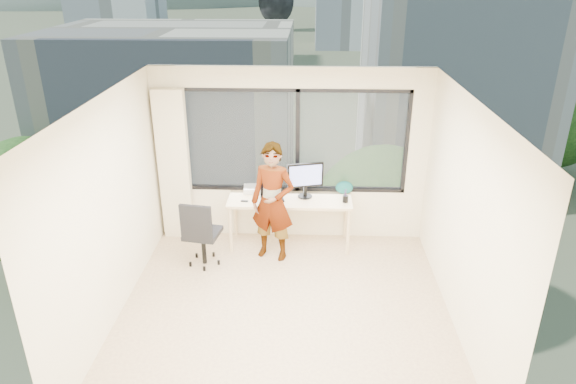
# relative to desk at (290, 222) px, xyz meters

# --- Properties ---
(floor) EXTENTS (4.00, 4.00, 0.01)m
(floor) POSITION_rel_desk_xyz_m (0.00, -1.66, -0.38)
(floor) COLOR #D1B988
(floor) RESTS_ON ground
(ceiling) EXTENTS (4.00, 4.00, 0.01)m
(ceiling) POSITION_rel_desk_xyz_m (0.00, -1.66, 2.23)
(ceiling) COLOR white
(ceiling) RESTS_ON ground
(wall_front) EXTENTS (4.00, 0.01, 2.60)m
(wall_front) POSITION_rel_desk_xyz_m (0.00, -3.66, 0.93)
(wall_front) COLOR beige
(wall_front) RESTS_ON ground
(wall_left) EXTENTS (0.01, 4.00, 2.60)m
(wall_left) POSITION_rel_desk_xyz_m (-2.00, -1.66, 0.93)
(wall_left) COLOR beige
(wall_left) RESTS_ON ground
(wall_right) EXTENTS (0.01, 4.00, 2.60)m
(wall_right) POSITION_rel_desk_xyz_m (2.00, -1.66, 0.93)
(wall_right) COLOR beige
(wall_right) RESTS_ON ground
(window_wall) EXTENTS (3.30, 0.16, 1.55)m
(window_wall) POSITION_rel_desk_xyz_m (0.05, 0.34, 1.15)
(window_wall) COLOR black
(window_wall) RESTS_ON ground
(curtain) EXTENTS (0.45, 0.14, 2.30)m
(curtain) POSITION_rel_desk_xyz_m (-1.72, 0.22, 0.77)
(curtain) COLOR #F5EBC0
(curtain) RESTS_ON floor
(desk) EXTENTS (1.80, 0.60, 0.75)m
(desk) POSITION_rel_desk_xyz_m (0.00, 0.00, 0.00)
(desk) COLOR beige
(desk) RESTS_ON floor
(chair) EXTENTS (0.59, 0.59, 1.01)m
(chair) POSITION_rel_desk_xyz_m (-1.18, -0.59, 0.13)
(chair) COLOR black
(chair) RESTS_ON floor
(person) EXTENTS (0.71, 0.57, 1.71)m
(person) POSITION_rel_desk_xyz_m (-0.23, -0.35, 0.48)
(person) COLOR #2D2D33
(person) RESTS_ON floor
(monitor) EXTENTS (0.55, 0.25, 0.53)m
(monitor) POSITION_rel_desk_xyz_m (0.22, 0.08, 0.64)
(monitor) COLOR black
(monitor) RESTS_ON desk
(game_console) EXTENTS (0.33, 0.28, 0.07)m
(game_console) POSITION_rel_desk_xyz_m (-0.55, 0.26, 0.41)
(game_console) COLOR white
(game_console) RESTS_ON desk
(laptop) EXTENTS (0.38, 0.40, 0.21)m
(laptop) POSITION_rel_desk_xyz_m (-0.25, -0.04, 0.48)
(laptop) COLOR black
(laptop) RESTS_ON desk
(cellphone) EXTENTS (0.11, 0.06, 0.01)m
(cellphone) POSITION_rel_desk_xyz_m (-0.65, -0.11, 0.38)
(cellphone) COLOR black
(cellphone) RESTS_ON desk
(pen_cup) EXTENTS (0.08, 0.08, 0.10)m
(pen_cup) POSITION_rel_desk_xyz_m (0.80, -0.08, 0.43)
(pen_cup) COLOR black
(pen_cup) RESTS_ON desk
(handbag) EXTENTS (0.27, 0.15, 0.20)m
(handbag) POSITION_rel_desk_xyz_m (0.80, 0.22, 0.47)
(handbag) COLOR #0C4D49
(handbag) RESTS_ON desk
(exterior_ground) EXTENTS (400.00, 400.00, 0.04)m
(exterior_ground) POSITION_rel_desk_xyz_m (0.00, 118.34, -14.38)
(exterior_ground) COLOR #515B3D
(exterior_ground) RESTS_ON ground
(near_bldg_a) EXTENTS (16.00, 12.00, 14.00)m
(near_bldg_a) POSITION_rel_desk_xyz_m (-9.00, 28.34, -7.38)
(near_bldg_a) COLOR beige
(near_bldg_a) RESTS_ON exterior_ground
(near_bldg_b) EXTENTS (14.00, 13.00, 16.00)m
(near_bldg_b) POSITION_rel_desk_xyz_m (12.00, 36.34, -6.38)
(near_bldg_b) COLOR silver
(near_bldg_b) RESTS_ON exterior_ground
(tree_a) EXTENTS (7.00, 7.00, 8.00)m
(tree_a) POSITION_rel_desk_xyz_m (-16.00, 20.34, -10.38)
(tree_a) COLOR #204818
(tree_a) RESTS_ON exterior_ground
(tree_b) EXTENTS (7.60, 7.60, 9.00)m
(tree_b) POSITION_rel_desk_xyz_m (4.00, 16.34, -9.88)
(tree_b) COLOR #204818
(tree_b) RESTS_ON exterior_ground
(tree_c) EXTENTS (8.40, 8.40, 10.00)m
(tree_c) POSITION_rel_desk_xyz_m (22.00, 38.34, -9.38)
(tree_c) COLOR #204818
(tree_c) RESTS_ON exterior_ground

